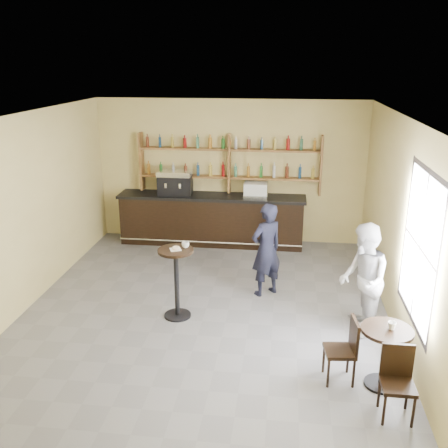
# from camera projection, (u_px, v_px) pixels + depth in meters

# --- Properties ---
(floor) EXTENTS (7.00, 7.00, 0.00)m
(floor) POSITION_uv_depth(u_px,v_px,m) (206.00, 308.00, 8.43)
(floor) COLOR #5E5E62
(floor) RESTS_ON ground
(ceiling) EXTENTS (7.00, 7.00, 0.00)m
(ceiling) POSITION_uv_depth(u_px,v_px,m) (204.00, 116.00, 7.42)
(ceiling) COLOR white
(ceiling) RESTS_ON wall_back
(wall_back) EXTENTS (7.00, 0.00, 7.00)m
(wall_back) POSITION_uv_depth(u_px,v_px,m) (230.00, 172.00, 11.22)
(wall_back) COLOR tan
(wall_back) RESTS_ON floor
(wall_front) EXTENTS (7.00, 0.00, 7.00)m
(wall_front) POSITION_uv_depth(u_px,v_px,m) (146.00, 332.00, 4.63)
(wall_front) COLOR tan
(wall_front) RESTS_ON floor
(wall_left) EXTENTS (0.00, 7.00, 7.00)m
(wall_left) POSITION_uv_depth(u_px,v_px,m) (27.00, 212.00, 8.28)
(wall_left) COLOR tan
(wall_left) RESTS_ON floor
(wall_right) EXTENTS (0.00, 7.00, 7.00)m
(wall_right) POSITION_uv_depth(u_px,v_px,m) (400.00, 226.00, 7.58)
(wall_right) COLOR tan
(wall_right) RESTS_ON floor
(window_pane) EXTENTS (0.00, 2.00, 2.00)m
(window_pane) POSITION_uv_depth(u_px,v_px,m) (420.00, 248.00, 6.41)
(window_pane) COLOR white
(window_pane) RESTS_ON wall_right
(window_frame) EXTENTS (0.04, 1.70, 2.10)m
(window_frame) POSITION_uv_depth(u_px,v_px,m) (420.00, 248.00, 6.42)
(window_frame) COLOR black
(window_frame) RESTS_ON wall_right
(shelf_unit) EXTENTS (4.00, 0.26, 1.40)m
(shelf_unit) POSITION_uv_depth(u_px,v_px,m) (229.00, 163.00, 11.04)
(shelf_unit) COLOR brown
(shelf_unit) RESTS_ON wall_back
(liquor_bottles) EXTENTS (3.68, 0.10, 1.00)m
(liquor_bottles) POSITION_uv_depth(u_px,v_px,m) (229.00, 156.00, 10.98)
(liquor_bottles) COLOR #8C5919
(liquor_bottles) RESTS_ON shelf_unit
(bar_counter) EXTENTS (4.17, 0.81, 1.13)m
(bar_counter) POSITION_uv_depth(u_px,v_px,m) (212.00, 219.00, 11.26)
(bar_counter) COLOR black
(bar_counter) RESTS_ON floor
(espresso_machine) EXTENTS (0.77, 0.52, 0.53)m
(espresso_machine) POSITION_uv_depth(u_px,v_px,m) (175.00, 183.00, 11.10)
(espresso_machine) COLOR black
(espresso_machine) RESTS_ON bar_counter
(pastry_case) EXTENTS (0.56, 0.47, 0.31)m
(pastry_case) POSITION_uv_depth(u_px,v_px,m) (256.00, 190.00, 10.92)
(pastry_case) COLOR silver
(pastry_case) RESTS_ON bar_counter
(pedestal_table) EXTENTS (0.65, 0.65, 1.17)m
(pedestal_table) POSITION_uv_depth(u_px,v_px,m) (177.00, 283.00, 8.00)
(pedestal_table) COLOR black
(pedestal_table) RESTS_ON floor
(napkin) EXTENTS (0.22, 0.22, 0.00)m
(napkin) POSITION_uv_depth(u_px,v_px,m) (176.00, 249.00, 7.81)
(napkin) COLOR white
(napkin) RESTS_ON pedestal_table
(donut) EXTENTS (0.15, 0.15, 0.05)m
(donut) POSITION_uv_depth(u_px,v_px,m) (176.00, 248.00, 7.79)
(donut) COLOR #B88843
(donut) RESTS_ON napkin
(cup_pedestal) EXTENTS (0.14, 0.14, 0.09)m
(cup_pedestal) POSITION_uv_depth(u_px,v_px,m) (185.00, 245.00, 7.88)
(cup_pedestal) COLOR white
(cup_pedestal) RESTS_ON pedestal_table
(man_main) EXTENTS (0.73, 0.70, 1.68)m
(man_main) POSITION_uv_depth(u_px,v_px,m) (266.00, 250.00, 8.71)
(man_main) COLOR black
(man_main) RESTS_ON floor
(cafe_table) EXTENTS (0.77, 0.77, 0.82)m
(cafe_table) POSITION_uv_depth(u_px,v_px,m) (384.00, 357.00, 6.32)
(cafe_table) COLOR black
(cafe_table) RESTS_ON floor
(cup_cafe) EXTENTS (0.13, 0.13, 0.10)m
(cup_cafe) POSITION_uv_depth(u_px,v_px,m) (392.00, 326.00, 6.17)
(cup_cafe) COLOR white
(cup_cafe) RESTS_ON cafe_table
(chair_west) EXTENTS (0.42, 0.42, 0.88)m
(chair_west) POSITION_uv_depth(u_px,v_px,m) (340.00, 350.00, 6.42)
(chair_west) COLOR black
(chair_west) RESTS_ON floor
(chair_south) EXTENTS (0.38, 0.38, 0.88)m
(chair_south) POSITION_uv_depth(u_px,v_px,m) (398.00, 385.00, 5.74)
(chair_south) COLOR black
(chair_south) RESTS_ON floor
(patron_second) EXTENTS (0.70, 0.88, 1.74)m
(patron_second) POSITION_uv_depth(u_px,v_px,m) (363.00, 280.00, 7.45)
(patron_second) COLOR #AAAAAF
(patron_second) RESTS_ON floor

